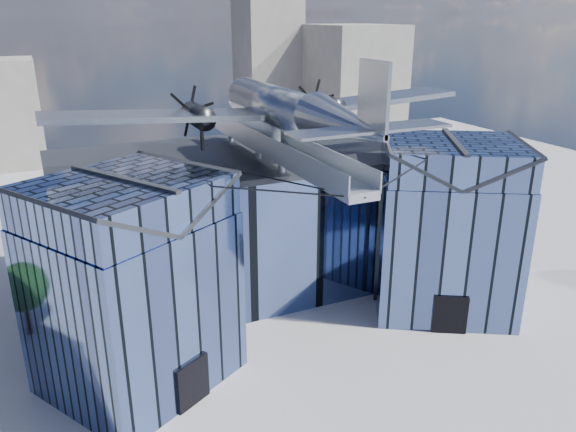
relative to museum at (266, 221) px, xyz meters
name	(u,v)px	position (x,y,z in m)	size (l,w,h in m)	color
ground_plane	(301,328)	(0.00, -5.82, -5.54)	(120.00, 120.00, 0.00)	gray
museum	(266,221)	(0.00, 0.00, 0.00)	(32.88, 24.50, 17.60)	#465A8F
bg_towers	(152,87)	(1.45, 44.67, 4.47)	(77.00, 24.50, 26.00)	gray
tree_side_e	(458,193)	(22.20, 5.26, -2.32)	(3.80, 3.80, 4.75)	#311F13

